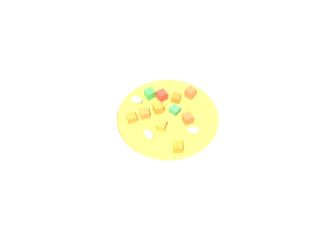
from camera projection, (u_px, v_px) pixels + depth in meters
ground_plane at (168, 140)px, 55.65cm from camera, size 140.00×140.00×2.00cm
soup_bowl_main at (168, 125)px, 52.38cm from camera, size 17.09×17.09×6.36cm
spoon at (148, 58)px, 64.12cm from camera, size 22.19×8.09×0.87cm
side_bowl_small at (215, 33)px, 65.39cm from camera, size 10.18×10.18×4.03cm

